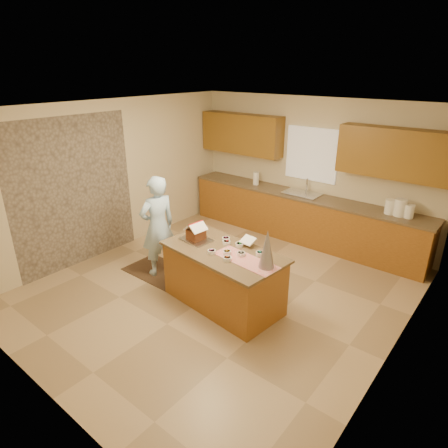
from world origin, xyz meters
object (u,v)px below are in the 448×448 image
(island_base, at_px, (223,278))
(gingerbread_house, at_px, (196,233))
(tinsel_tree, at_px, (267,249))
(boy, at_px, (158,226))

(island_base, height_order, gingerbread_house, gingerbread_house)
(island_base, height_order, tinsel_tree, tinsel_tree)
(tinsel_tree, bearing_deg, island_base, 177.69)
(island_base, bearing_deg, tinsel_tree, 3.67)
(tinsel_tree, relative_size, gingerbread_house, 1.79)
(island_base, xyz_separation_m, gingerbread_house, (-0.51, 0.01, 0.57))
(island_base, relative_size, tinsel_tree, 3.27)
(island_base, distance_m, gingerbread_house, 0.76)
(tinsel_tree, xyz_separation_m, gingerbread_house, (-1.24, 0.04, -0.13))
(boy, relative_size, gingerbread_house, 5.81)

